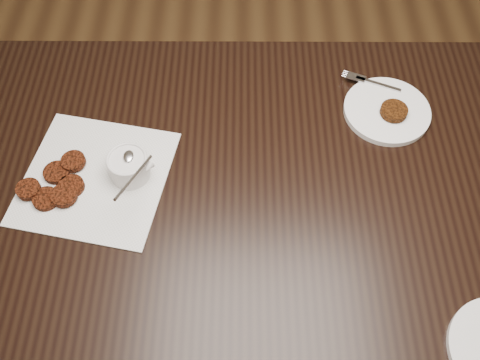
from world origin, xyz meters
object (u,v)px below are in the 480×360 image
sauce_ramekin (126,158)px  table (260,259)px  napkin (96,178)px  plate_with_patty (388,109)px

sauce_ramekin → table: bearing=-6.2°
napkin → plate_with_patty: bearing=15.9°
table → plate_with_patty: (0.30, 0.21, 0.39)m
napkin → plate_with_patty: size_ratio=1.50×
plate_with_patty → sauce_ramekin: bearing=-162.9°
table → napkin: size_ratio=4.63×
sauce_ramekin → plate_with_patty: 0.62m
napkin → sauce_ramekin: size_ratio=2.52×
sauce_ramekin → plate_with_patty: size_ratio=0.59×
sauce_ramekin → plate_with_patty: sauce_ramekin is taller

